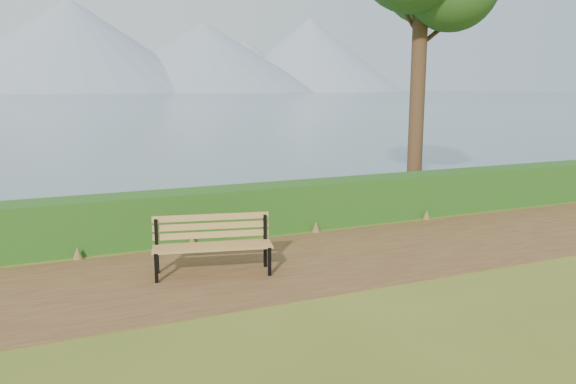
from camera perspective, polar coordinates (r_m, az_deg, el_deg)
name	(u,v)px	position (r m, az deg, el deg)	size (l,w,h in m)	color
ground	(286,270)	(9.63, -0.21, -7.91)	(140.00, 140.00, 0.00)	#475819
path	(279,264)	(9.89, -0.91, -7.37)	(40.00, 3.40, 0.01)	#4E301B
hedge	(236,211)	(11.84, -5.26, -1.93)	(32.00, 0.85, 1.00)	#154313
water	(46,95)	(268.41, -23.34, 9.03)	(700.00, 510.00, 0.00)	#466471
mountains	(24,50)	(415.19, -25.21, 12.95)	(585.00, 190.00, 70.00)	gray
bench	(212,240)	(9.40, -7.71, -4.90)	(2.01, 0.98, 0.97)	black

